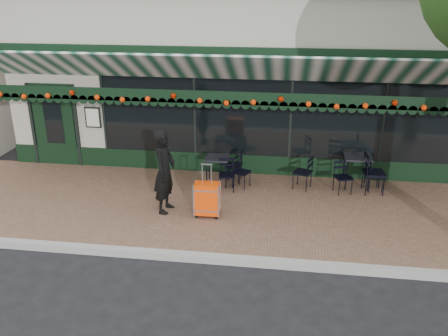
# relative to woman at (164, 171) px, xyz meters

# --- Properties ---
(ground) EXTENTS (80.00, 80.00, 0.00)m
(ground) POSITION_rel_woman_xyz_m (1.20, -1.58, -1.06)
(ground) COLOR black
(ground) RESTS_ON ground
(sidewalk) EXTENTS (18.00, 4.00, 0.15)m
(sidewalk) POSITION_rel_woman_xyz_m (1.20, 0.42, -0.99)
(sidewalk) COLOR brown
(sidewalk) RESTS_ON ground
(curb) EXTENTS (18.00, 0.16, 0.15)m
(curb) POSITION_rel_woman_xyz_m (1.20, -1.66, -0.99)
(curb) COLOR #9E9E99
(curb) RESTS_ON ground
(restaurant_building) EXTENTS (12.00, 9.60, 4.50)m
(restaurant_building) POSITION_rel_woman_xyz_m (1.20, 6.25, 1.21)
(restaurant_building) COLOR #A7A091
(restaurant_building) RESTS_ON ground
(woman) EXTENTS (0.50, 0.71, 1.82)m
(woman) POSITION_rel_woman_xyz_m (0.00, 0.00, 0.00)
(woman) COLOR black
(woman) RESTS_ON sidewalk
(suitcase) EXTENTS (0.53, 0.30, 1.18)m
(suitcase) POSITION_rel_woman_xyz_m (0.93, -0.16, -0.51)
(suitcase) COLOR #F94207
(suitcase) RESTS_ON sidewalk
(cafe_table_a) EXTENTS (0.63, 0.63, 0.78)m
(cafe_table_a) POSITION_rel_woman_xyz_m (4.23, 1.91, -0.21)
(cafe_table_a) COLOR black
(cafe_table_a) RESTS_ON sidewalk
(cafe_table_b) EXTENTS (0.56, 0.56, 0.69)m
(cafe_table_b) POSITION_rel_woman_xyz_m (0.89, 1.61, -0.29)
(cafe_table_b) COLOR black
(cafe_table_b) RESTS_ON sidewalk
(chair_a_left) EXTENTS (0.52, 0.52, 0.82)m
(chair_a_left) POSITION_rel_woman_xyz_m (2.94, 1.60, -0.50)
(chair_a_left) COLOR black
(chair_a_left) RESTS_ON sidewalk
(chair_a_right) EXTENTS (0.53, 0.53, 0.98)m
(chair_a_right) POSITION_rel_woman_xyz_m (4.58, 1.58, -0.42)
(chair_a_right) COLOR black
(chair_a_right) RESTS_ON sidewalk
(chair_a_front) EXTENTS (0.49, 0.49, 0.77)m
(chair_a_front) POSITION_rel_woman_xyz_m (3.87, 1.46, -0.53)
(chair_a_front) COLOR black
(chair_a_front) RESTS_ON sidewalk
(chair_a_extra) EXTENTS (0.46, 0.46, 0.78)m
(chair_a_extra) POSITION_rel_woman_xyz_m (4.62, 1.71, -0.52)
(chair_a_extra) COLOR black
(chair_a_extra) RESTS_ON sidewalk
(chair_b_left) EXTENTS (0.42, 0.42, 0.83)m
(chair_b_left) POSITION_rel_woman_xyz_m (1.27, 1.79, -0.49)
(chair_b_left) COLOR black
(chair_b_left) RESTS_ON sidewalk
(chair_b_right) EXTENTS (0.49, 0.49, 0.76)m
(chair_b_right) POSITION_rel_woman_xyz_m (1.49, 1.47, -0.53)
(chair_b_right) COLOR black
(chair_b_right) RESTS_ON sidewalk
(chair_b_front) EXTENTS (0.43, 0.43, 0.77)m
(chair_b_front) POSITION_rel_woman_xyz_m (1.17, 1.22, -0.52)
(chair_b_front) COLOR black
(chair_b_front) RESTS_ON sidewalk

